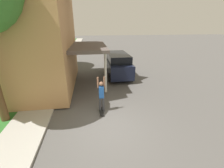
{
  "coord_description": "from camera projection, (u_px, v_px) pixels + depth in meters",
  "views": [
    {
      "loc": [
        -0.59,
        -5.6,
        4.36
      ],
      "look_at": [
        0.66,
        2.95,
        0.9
      ],
      "focal_mm": 24.0,
      "sensor_mm": 36.0,
      "label": 1
    }
  ],
  "objects": [
    {
      "name": "car_down_street",
      "position": [
        95.0,
        46.0,
        26.98
      ],
      "size": [
        1.85,
        4.06,
        1.37
      ],
      "color": "black",
      "rests_on": "ground_plane"
    },
    {
      "name": "skateboarder",
      "position": [
        101.0,
        94.0,
        7.69
      ],
      "size": [
        0.41,
        0.23,
        1.95
      ],
      "color": "#38383D",
      "rests_on": "ground_plane"
    },
    {
      "name": "lawn_tree_far",
      "position": [
        40.0,
        22.0,
        14.04
      ],
      "size": [
        4.44,
        4.44,
        6.66
      ],
      "color": "brown",
      "rests_on": "lawn"
    },
    {
      "name": "skateboard",
      "position": [
        101.0,
        111.0,
        7.89
      ],
      "size": [
        0.21,
        0.82,
        0.1
      ],
      "color": "black",
      "rests_on": "ground_plane"
    },
    {
      "name": "sidewalk",
      "position": [
        53.0,
        83.0,
        11.85
      ],
      "size": [
        1.8,
        80.0,
        0.1
      ],
      "color": "#ADA89E",
      "rests_on": "ground_plane"
    },
    {
      "name": "suv_parked",
      "position": [
        118.0,
        64.0,
        13.17
      ],
      "size": [
        2.02,
        4.44,
        2.01
      ],
      "color": "black",
      "rests_on": "ground_plane"
    },
    {
      "name": "ground_plane",
      "position": [
        107.0,
        127.0,
        6.84
      ],
      "size": [
        120.0,
        120.0,
        0.0
      ],
      "primitive_type": "plane",
      "color": "#54514F"
    }
  ]
}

